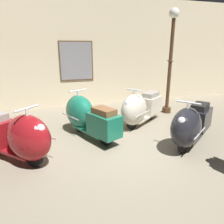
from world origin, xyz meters
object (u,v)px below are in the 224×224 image
at_px(scooter_1, 86,116).
at_px(scooter_3, 190,125).
at_px(scooter_0, 18,136).
at_px(scooter_2, 139,109).
at_px(lamppost, 171,55).

relative_size(scooter_1, scooter_3, 1.07).
bearing_deg(scooter_3, scooter_1, -67.91).
bearing_deg(scooter_0, scooter_2, 66.54).
height_order(scooter_1, lamppost, lamppost).
relative_size(scooter_2, lamppost, 0.54).
xyz_separation_m(scooter_0, scooter_3, (3.52, -0.42, -0.02)).
bearing_deg(scooter_3, scooter_0, -43.01).
xyz_separation_m(scooter_2, scooter_3, (0.52, -1.52, 0.00)).
xyz_separation_m(scooter_0, lamppost, (4.41, 1.97, 1.36)).
bearing_deg(scooter_1, scooter_2, -105.44).
bearing_deg(scooter_2, lamppost, 175.55).
height_order(scooter_0, scooter_3, scooter_0).
bearing_deg(scooter_2, scooter_0, -15.94).
bearing_deg(lamppost, scooter_0, -155.95).
xyz_separation_m(scooter_1, scooter_2, (1.53, 0.25, -0.01)).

